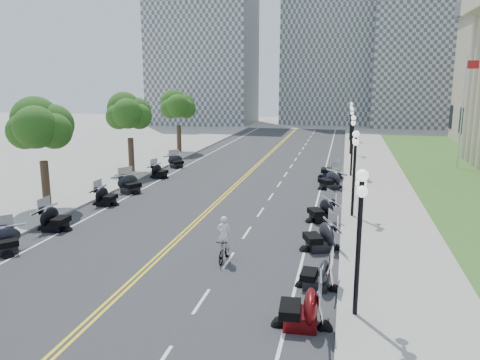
% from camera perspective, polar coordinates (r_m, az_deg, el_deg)
% --- Properties ---
extents(ground, '(160.00, 160.00, 0.00)m').
position_cam_1_polar(ground, '(25.53, -6.23, -5.92)').
color(ground, gray).
extents(road, '(16.00, 90.00, 0.01)m').
position_cam_1_polar(road, '(34.80, -0.91, -0.99)').
color(road, '#333335').
rests_on(road, ground).
extents(centerline_yellow_a, '(0.12, 90.00, 0.00)m').
position_cam_1_polar(centerline_yellow_a, '(34.82, -1.10, -0.96)').
color(centerline_yellow_a, yellow).
rests_on(centerline_yellow_a, road).
extents(centerline_yellow_b, '(0.12, 90.00, 0.00)m').
position_cam_1_polar(centerline_yellow_b, '(34.77, -0.72, -0.98)').
color(centerline_yellow_b, yellow).
rests_on(centerline_yellow_b, road).
extents(edge_line_north, '(0.12, 90.00, 0.00)m').
position_cam_1_polar(edge_line_north, '(33.90, 9.67, -1.50)').
color(edge_line_north, white).
rests_on(edge_line_north, road).
extents(edge_line_south, '(0.12, 90.00, 0.00)m').
position_cam_1_polar(edge_line_south, '(36.80, -10.64, -0.46)').
color(edge_line_south, white).
rests_on(edge_line_south, road).
extents(lane_dash_4, '(0.12, 2.00, 0.00)m').
position_cam_1_polar(lane_dash_4, '(17.54, -4.74, -14.50)').
color(lane_dash_4, white).
rests_on(lane_dash_4, road).
extents(lane_dash_5, '(0.12, 2.00, 0.00)m').
position_cam_1_polar(lane_dash_5, '(21.05, -1.44, -9.79)').
color(lane_dash_5, white).
rests_on(lane_dash_5, road).
extents(lane_dash_6, '(0.12, 2.00, 0.00)m').
position_cam_1_polar(lane_dash_6, '(24.71, 0.85, -6.43)').
color(lane_dash_6, white).
rests_on(lane_dash_6, road).
extents(lane_dash_7, '(0.12, 2.00, 0.00)m').
position_cam_1_polar(lane_dash_7, '(28.46, 2.51, -3.94)').
color(lane_dash_7, white).
rests_on(lane_dash_7, road).
extents(lane_dash_8, '(0.12, 2.00, 0.00)m').
position_cam_1_polar(lane_dash_8, '(32.28, 3.78, -2.03)').
color(lane_dash_8, white).
rests_on(lane_dash_8, road).
extents(lane_dash_9, '(0.12, 2.00, 0.00)m').
position_cam_1_polar(lane_dash_9, '(36.13, 4.78, -0.53)').
color(lane_dash_9, white).
rests_on(lane_dash_9, road).
extents(lane_dash_10, '(0.12, 2.00, 0.00)m').
position_cam_1_polar(lane_dash_10, '(40.01, 5.58, 0.69)').
color(lane_dash_10, white).
rests_on(lane_dash_10, road).
extents(lane_dash_11, '(0.12, 2.00, 0.00)m').
position_cam_1_polar(lane_dash_11, '(43.91, 6.25, 1.68)').
color(lane_dash_11, white).
rests_on(lane_dash_11, road).
extents(lane_dash_12, '(0.12, 2.00, 0.00)m').
position_cam_1_polar(lane_dash_12, '(47.83, 6.80, 2.52)').
color(lane_dash_12, white).
rests_on(lane_dash_12, road).
extents(lane_dash_13, '(0.12, 2.00, 0.00)m').
position_cam_1_polar(lane_dash_13, '(51.76, 7.27, 3.23)').
color(lane_dash_13, white).
rests_on(lane_dash_13, road).
extents(lane_dash_14, '(0.12, 2.00, 0.00)m').
position_cam_1_polar(lane_dash_14, '(55.71, 7.68, 3.83)').
color(lane_dash_14, white).
rests_on(lane_dash_14, road).
extents(lane_dash_15, '(0.12, 2.00, 0.00)m').
position_cam_1_polar(lane_dash_15, '(59.65, 8.03, 4.36)').
color(lane_dash_15, white).
rests_on(lane_dash_15, road).
extents(lane_dash_16, '(0.12, 2.00, 0.00)m').
position_cam_1_polar(lane_dash_16, '(63.61, 8.34, 4.82)').
color(lane_dash_16, white).
rests_on(lane_dash_16, road).
extents(lane_dash_17, '(0.12, 2.00, 0.00)m').
position_cam_1_polar(lane_dash_17, '(67.57, 8.61, 5.23)').
color(lane_dash_17, white).
rests_on(lane_dash_17, road).
extents(lane_dash_18, '(0.12, 2.00, 0.00)m').
position_cam_1_polar(lane_dash_18, '(71.54, 8.85, 5.59)').
color(lane_dash_18, white).
rests_on(lane_dash_18, road).
extents(lane_dash_19, '(0.12, 2.00, 0.00)m').
position_cam_1_polar(lane_dash_19, '(75.50, 9.07, 5.92)').
color(lane_dash_19, white).
rests_on(lane_dash_19, road).
extents(sidewalk_north, '(5.00, 90.00, 0.15)m').
position_cam_1_polar(sidewalk_north, '(33.93, 16.60, -1.71)').
color(sidewalk_north, '#9E9991').
rests_on(sidewalk_north, ground).
extents(sidewalk_south, '(5.00, 90.00, 0.15)m').
position_cam_1_polar(sidewalk_south, '(38.58, -16.25, -0.07)').
color(sidewalk_south, '#9E9991').
rests_on(sidewalk_south, ground).
extents(lawn, '(9.00, 60.00, 0.10)m').
position_cam_1_polar(lawn, '(42.74, 25.33, 0.36)').
color(lawn, '#356023').
rests_on(lawn, ground).
extents(distant_block_a, '(18.00, 14.00, 26.00)m').
position_cam_1_polar(distant_block_a, '(88.99, -4.43, 15.30)').
color(distant_block_a, gray).
rests_on(distant_block_a, ground).
extents(distant_block_b, '(16.00, 12.00, 30.00)m').
position_cam_1_polar(distant_block_b, '(91.31, 10.62, 16.32)').
color(distant_block_b, gray).
rests_on(distant_block_b, ground).
extents(distant_block_c, '(20.00, 14.00, 22.00)m').
position_cam_1_polar(distant_block_c, '(89.10, 22.39, 13.17)').
color(distant_block_c, gray).
rests_on(distant_block_c, ground).
extents(street_lamp_1, '(0.50, 1.20, 4.90)m').
position_cam_1_polar(street_lamp_1, '(15.84, 14.25, -7.64)').
color(street_lamp_1, black).
rests_on(street_lamp_1, sidewalk_north).
extents(street_lamp_2, '(0.50, 1.20, 4.90)m').
position_cam_1_polar(street_lamp_2, '(27.45, 13.72, 0.68)').
color(street_lamp_2, black).
rests_on(street_lamp_2, sidewalk_north).
extents(street_lamp_3, '(0.50, 1.20, 4.90)m').
position_cam_1_polar(street_lamp_3, '(39.30, 13.51, 4.03)').
color(street_lamp_3, black).
rests_on(street_lamp_3, sidewalk_north).
extents(street_lamp_4, '(0.50, 1.20, 4.90)m').
position_cam_1_polar(street_lamp_4, '(51.21, 13.40, 5.82)').
color(street_lamp_4, black).
rests_on(street_lamp_4, sidewalk_north).
extents(street_lamp_5, '(0.50, 1.20, 4.90)m').
position_cam_1_polar(street_lamp_5, '(63.16, 13.33, 6.94)').
color(street_lamp_5, black).
rests_on(street_lamp_5, sidewalk_north).
extents(flagpole, '(1.10, 0.20, 10.00)m').
position_cam_1_polar(flagpole, '(46.13, 25.44, 7.34)').
color(flagpole, silver).
rests_on(flagpole, ground).
extents(tree_2, '(4.80, 4.80, 9.20)m').
position_cam_1_polar(tree_2, '(30.92, -23.08, 5.34)').
color(tree_2, '#235619').
rests_on(tree_2, sidewalk_south).
extents(tree_3, '(4.80, 4.80, 9.20)m').
position_cam_1_polar(tree_3, '(41.22, -13.33, 7.41)').
color(tree_3, '#235619').
rests_on(tree_3, sidewalk_south).
extents(tree_4, '(4.80, 4.80, 9.20)m').
position_cam_1_polar(tree_4, '(52.25, -7.53, 8.53)').
color(tree_4, '#235619').
rests_on(tree_4, sidewalk_south).
extents(motorcycle_n_3, '(2.24, 2.24, 1.48)m').
position_cam_1_polar(motorcycle_n_3, '(15.69, 7.41, -14.94)').
color(motorcycle_n_3, '#590A0C').
rests_on(motorcycle_n_3, road).
extents(motorcycle_n_4, '(1.99, 1.99, 1.29)m').
position_cam_1_polar(motorcycle_n_4, '(18.47, 9.33, -11.04)').
color(motorcycle_n_4, black).
rests_on(motorcycle_n_4, road).
extents(motorcycle_n_5, '(2.79, 2.79, 1.50)m').
position_cam_1_polar(motorcycle_n_5, '(22.38, 9.72, -6.60)').
color(motorcycle_n_5, black).
rests_on(motorcycle_n_5, road).
extents(motorcycle_n_6, '(2.76, 2.76, 1.44)m').
position_cam_1_polar(motorcycle_n_6, '(26.85, 9.89, -3.53)').
color(motorcycle_n_6, black).
rests_on(motorcycle_n_6, road).
extents(motorcycle_n_8, '(3.01, 3.01, 1.51)m').
position_cam_1_polar(motorcycle_n_8, '(35.04, 10.89, 0.14)').
color(motorcycle_n_8, black).
rests_on(motorcycle_n_8, road).
extents(motorcycle_n_9, '(2.17, 2.17, 1.52)m').
position_cam_1_polar(motorcycle_n_9, '(39.08, 10.90, 1.37)').
color(motorcycle_n_9, black).
rests_on(motorcycle_n_9, road).
extents(motorcycle_s_4, '(2.72, 2.72, 1.35)m').
position_cam_1_polar(motorcycle_s_4, '(24.28, -26.81, -6.46)').
color(motorcycle_s_4, black).
rests_on(motorcycle_s_4, road).
extents(motorcycle_s_5, '(2.14, 2.14, 1.44)m').
position_cam_1_polar(motorcycle_s_5, '(26.79, -21.65, -4.25)').
color(motorcycle_s_5, black).
rests_on(motorcycle_s_5, road).
extents(motorcycle_s_6, '(1.92, 1.92, 1.32)m').
position_cam_1_polar(motorcycle_s_6, '(31.11, -16.04, -1.79)').
color(motorcycle_s_6, black).
rests_on(motorcycle_s_6, road).
extents(motorcycle_s_7, '(2.85, 2.85, 1.45)m').
position_cam_1_polar(motorcycle_s_7, '(34.13, -13.25, -0.33)').
color(motorcycle_s_7, black).
rests_on(motorcycle_s_7, road).
extents(motorcycle_s_8, '(2.08, 2.08, 1.27)m').
position_cam_1_polar(motorcycle_s_8, '(38.85, -9.80, 1.16)').
color(motorcycle_s_8, black).
rests_on(motorcycle_s_8, road).
extents(motorcycle_s_9, '(2.59, 2.59, 1.28)m').
position_cam_1_polar(motorcycle_s_9, '(43.38, -7.75, 2.36)').
color(motorcycle_s_9, black).
rests_on(motorcycle_s_9, road).
extents(bicycle, '(0.52, 1.79, 1.07)m').
position_cam_1_polar(bicycle, '(20.82, -1.95, -8.50)').
color(bicycle, '#A51414').
rests_on(bicycle, road).
extents(cyclist_rider, '(0.63, 0.41, 1.73)m').
position_cam_1_polar(cyclist_rider, '(20.38, -1.98, -4.81)').
color(cyclist_rider, white).
rests_on(cyclist_rider, bicycle).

